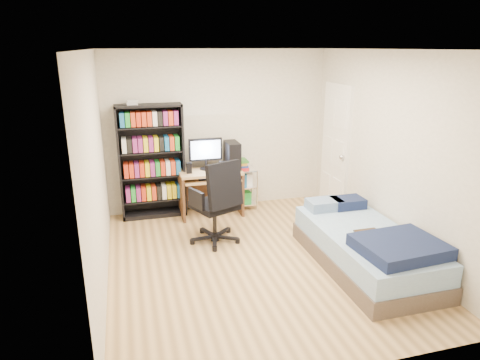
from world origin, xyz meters
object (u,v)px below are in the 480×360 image
object	(u,v)px
media_shelf	(152,160)
bed	(366,247)
office_chair	(217,217)
computer_desk	(216,173)

from	to	relation	value
media_shelf	bed	bearing A→B (deg)	-45.46
office_chair	computer_desk	bearing A→B (deg)	54.96
computer_desk	office_chair	world-z (taller)	computer_desk
computer_desk	bed	bearing A→B (deg)	-58.54
computer_desk	bed	xyz separation A→B (m)	(1.34, -2.20, -0.39)
media_shelf	office_chair	size ratio (longest dim) A/B	1.57
computer_desk	bed	size ratio (longest dim) A/B	0.59
computer_desk	office_chair	xyz separation A→B (m)	(-0.22, -1.05, -0.28)
bed	computer_desk	bearing A→B (deg)	121.46
media_shelf	computer_desk	world-z (taller)	media_shelf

